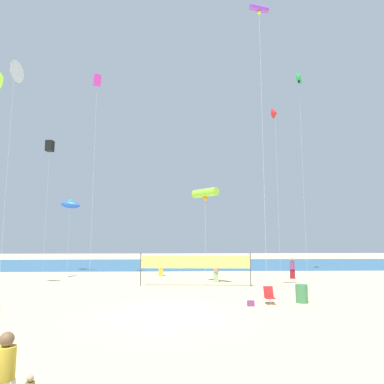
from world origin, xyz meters
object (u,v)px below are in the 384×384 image
(kite_violet_tube, at_px, (259,10))
(kite_magenta_box, at_px, (97,81))
(trash_barrel, at_px, (302,293))
(kite_red_delta, at_px, (275,113))
(kite_lime_tube, at_px, (205,193))
(kite_green_tube, at_px, (299,80))
(beachgoer_coral_shirt, at_px, (216,270))
(folding_beach_chair, at_px, (269,295))
(kite_white_delta, at_px, (14,72))
(volleyball_net, at_px, (195,263))
(mother_figure, at_px, (5,373))
(kite_blue_inflatable, at_px, (70,205))
(beachgoer_sage_shirt, at_px, (161,265))
(kite_black_box, at_px, (50,146))
(beachgoer_plum_shirt, at_px, (292,268))
(beach_handbag, at_px, (251,303))

(kite_violet_tube, xyz_separation_m, kite_magenta_box, (-12.89, 10.42, -0.11))
(trash_barrel, xyz_separation_m, kite_red_delta, (3.71, 16.41, 16.37))
(kite_lime_tube, relative_size, kite_green_tube, 0.36)
(beachgoer_coral_shirt, distance_m, kite_green_tube, 21.91)
(folding_beach_chair, xyz_separation_m, kite_green_tube, (7.62, 14.72, 19.40))
(kite_white_delta, bearing_deg, trash_barrel, -20.29)
(volleyball_net, bearing_deg, mother_figure, -104.22)
(kite_red_delta, relative_size, kite_green_tube, 0.86)
(mother_figure, xyz_separation_m, volleyball_net, (4.61, 18.18, 0.75))
(volleyball_net, bearing_deg, kite_blue_inflatable, 140.06)
(kite_blue_inflatable, relative_size, kite_lime_tube, 1.03)
(kite_blue_inflatable, bearing_deg, kite_red_delta, -1.54)
(folding_beach_chair, bearing_deg, beachgoer_sage_shirt, 101.06)
(beachgoer_coral_shirt, relative_size, kite_blue_inflatable, 0.24)
(kite_black_box, distance_m, kite_green_tube, 26.79)
(kite_lime_tube, xyz_separation_m, kite_green_tube, (10.45, 7.30, 12.97))
(beachgoer_plum_shirt, bearing_deg, kite_lime_tube, 46.35)
(kite_blue_inflatable, xyz_separation_m, kite_green_tube, (23.76, -2.47, 12.99))
(mother_figure, height_order, kite_magenta_box, kite_magenta_box)
(volleyball_net, bearing_deg, beach_handbag, -71.13)
(kite_violet_tube, height_order, kite_white_delta, kite_violet_tube)
(trash_barrel, relative_size, kite_black_box, 0.07)
(kite_black_box, xyz_separation_m, kite_green_tube, (25.81, -1.48, 7.03))
(kite_blue_inflatable, bearing_deg, beach_handbag, -49.84)
(kite_blue_inflatable, xyz_separation_m, kite_red_delta, (21.68, -0.58, 9.99))
(mother_figure, bearing_deg, volleyball_net, 98.03)
(volleyball_net, height_order, kite_magenta_box, kite_magenta_box)
(kite_blue_inflatable, relative_size, kite_magenta_box, 0.40)
(trash_barrel, bearing_deg, kite_white_delta, 159.71)
(beachgoer_sage_shirt, distance_m, volleyball_net, 7.35)
(beachgoer_coral_shirt, distance_m, kite_magenta_box, 20.42)
(trash_barrel, relative_size, kite_magenta_box, 0.05)
(kite_violet_tube, height_order, kite_black_box, kite_violet_tube)
(mother_figure, xyz_separation_m, kite_white_delta, (-9.73, 18.99, 15.67))
(volleyball_net, relative_size, kite_green_tube, 0.40)
(beach_handbag, height_order, kite_lime_tube, kite_lime_tube)
(beachgoer_sage_shirt, distance_m, kite_white_delta, 20.24)
(kite_green_tube, bearing_deg, kite_magenta_box, -172.53)
(beach_handbag, height_order, kite_violet_tube, kite_violet_tube)
(beachgoer_coral_shirt, bearing_deg, kite_magenta_box, -52.19)
(mother_figure, bearing_deg, beachgoer_plum_shirt, 81.85)
(mother_figure, relative_size, beachgoer_sage_shirt, 0.90)
(trash_barrel, relative_size, kite_violet_tube, 0.05)
(beachgoer_coral_shirt, distance_m, kite_white_delta, 22.46)
(mother_figure, relative_size, trash_barrel, 1.70)
(kite_red_delta, relative_size, kite_magenta_box, 0.94)
(kite_blue_inflatable, bearing_deg, folding_beach_chair, -46.79)
(mother_figure, relative_size, beachgoer_plum_shirt, 0.95)
(beachgoer_coral_shirt, xyz_separation_m, kite_blue_inflatable, (-14.27, 8.19, 5.91))
(beachgoer_plum_shirt, height_order, folding_beach_chair, beachgoer_plum_shirt)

